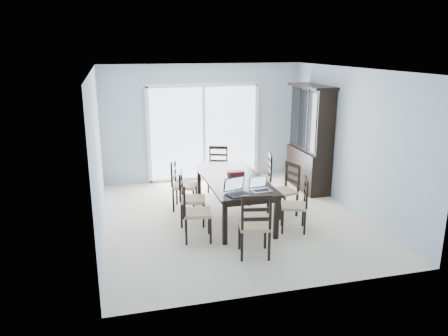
{
  "coord_description": "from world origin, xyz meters",
  "views": [
    {
      "loc": [
        -1.99,
        -7.0,
        2.97
      ],
      "look_at": [
        -0.17,
        0.0,
        0.94
      ],
      "focal_mm": 35.0,
      "sensor_mm": 36.0,
      "label": 1
    }
  ],
  "objects": [
    {
      "name": "chair_right_far",
      "position": [
        0.79,
        0.63,
        0.6
      ],
      "size": [
        0.54,
        0.53,
        1.14
      ],
      "rotation": [
        0.0,
        0.0,
        1.31
      ],
      "color": "black",
      "rests_on": "floor"
    },
    {
      "name": "laptop_dark",
      "position": [
        -0.16,
        -0.89,
        0.81
      ],
      "size": [
        0.43,
        0.35,
        0.25
      ],
      "rotation": [
        0.0,
        0.0,
        0.3
      ],
      "color": "black",
      "rests_on": "dining_table"
    },
    {
      "name": "chair_end_near",
      "position": [
        -0.12,
        -1.54,
        0.61
      ],
      "size": [
        0.51,
        0.52,
        1.15
      ],
      "rotation": [
        0.0,
        0.0,
        -0.2
      ],
      "color": "black",
      "rests_on": "floor"
    },
    {
      "name": "wall_left",
      "position": [
        -2.25,
        0.0,
        1.3
      ],
      "size": [
        0.02,
        5.0,
        2.6
      ],
      "primitive_type": "cube",
      "color": "#A7B9C8",
      "rests_on": "floor"
    },
    {
      "name": "cell_phone",
      "position": [
        0.16,
        -1.0,
        0.76
      ],
      "size": [
        0.11,
        0.08,
        0.01
      ],
      "primitive_type": "cube",
      "rotation": [
        0.0,
        0.0,
        -0.42
      ],
      "color": "black",
      "rests_on": "dining_table"
    },
    {
      "name": "dining_table",
      "position": [
        0.0,
        0.0,
        0.67
      ],
      "size": [
        1.0,
        2.2,
        0.75
      ],
      "color": "black",
      "rests_on": "floor"
    },
    {
      "name": "chair_right_mid",
      "position": [
        0.99,
        -0.05,
        0.58
      ],
      "size": [
        0.51,
        0.5,
        1.09
      ],
      "rotation": [
        0.0,
        0.0,
        1.81
      ],
      "color": "black",
      "rests_on": "floor"
    },
    {
      "name": "chair_end_far",
      "position": [
        0.13,
        1.66,
        0.56
      ],
      "size": [
        0.51,
        0.52,
        1.06
      ],
      "rotation": [
        0.0,
        0.0,
        2.81
      ],
      "color": "black",
      "rests_on": "floor"
    },
    {
      "name": "chair_left_near",
      "position": [
        -0.88,
        -0.7,
        0.58
      ],
      "size": [
        0.48,
        0.47,
        1.1
      ],
      "rotation": [
        0.0,
        0.0,
        -1.72
      ],
      "color": "black",
      "rests_on": "floor"
    },
    {
      "name": "book_stack",
      "position": [
        -0.09,
        -0.42,
        0.77
      ],
      "size": [
        0.25,
        0.19,
        0.04
      ],
      "rotation": [
        0.0,
        0.0,
        -0.14
      ],
      "color": "maroon",
      "rests_on": "dining_table"
    },
    {
      "name": "hot_tub",
      "position": [
        -0.64,
        3.66,
        0.52
      ],
      "size": [
        2.35,
        2.19,
        1.04
      ],
      "rotation": [
        0.0,
        0.0,
        0.23
      ],
      "color": "brown",
      "rests_on": "balcony"
    },
    {
      "name": "ceiling",
      "position": [
        0.0,
        0.0,
        2.6
      ],
      "size": [
        5.0,
        5.0,
        0.0
      ],
      "primitive_type": "plane",
      "rotation": [
        3.14,
        0.0,
        0.0
      ],
      "color": "white",
      "rests_on": "back_wall"
    },
    {
      "name": "railing",
      "position": [
        0.0,
        4.5,
        0.55
      ],
      "size": [
        4.5,
        0.06,
        1.1
      ],
      "primitive_type": "cube",
      "color": "#99999E",
      "rests_on": "balcony"
    },
    {
      "name": "floor",
      "position": [
        0.0,
        0.0,
        0.0
      ],
      "size": [
        5.0,
        5.0,
        0.0
      ],
      "primitive_type": "plane",
      "color": "beige",
      "rests_on": "ground"
    },
    {
      "name": "chair_left_mid",
      "position": [
        -0.83,
        -0.04,
        0.57
      ],
      "size": [
        0.5,
        0.49,
        1.08
      ],
      "rotation": [
        0.0,
        0.0,
        -1.81
      ],
      "color": "black",
      "rests_on": "floor"
    },
    {
      "name": "sliding_door",
      "position": [
        0.0,
        2.48,
        1.09
      ],
      "size": [
        2.52,
        0.05,
        2.18
      ],
      "color": "silver",
      "rests_on": "floor"
    },
    {
      "name": "chair_right_near",
      "position": [
        0.9,
        -0.78,
        0.55
      ],
      "size": [
        0.51,
        0.51,
        1.05
      ],
      "rotation": [
        0.0,
        0.0,
        1.23
      ],
      "color": "black",
      "rests_on": "floor"
    },
    {
      "name": "laptop_silver",
      "position": [
        0.23,
        -0.8,
        0.8
      ],
      "size": [
        0.33,
        0.25,
        0.21
      ],
      "rotation": [
        0.0,
        0.0,
        0.11
      ],
      "color": "silver",
      "rests_on": "dining_table"
    },
    {
      "name": "wall_right",
      "position": [
        2.25,
        0.0,
        1.3
      ],
      "size": [
        0.02,
        5.0,
        2.6
      ],
      "primitive_type": "cube",
      "color": "#A7B9C8",
      "rests_on": "floor"
    },
    {
      "name": "china_hutch",
      "position": [
        2.02,
        1.25,
        1.07
      ],
      "size": [
        0.5,
        1.38,
        2.2
      ],
      "color": "black",
      "rests_on": "floor"
    },
    {
      "name": "game_box",
      "position": [
        0.09,
        0.16,
        0.79
      ],
      "size": [
        0.29,
        0.16,
        0.07
      ],
      "primitive_type": "cube",
      "rotation": [
        0.0,
        0.0,
        0.08
      ],
      "color": "#501610",
      "rests_on": "dining_table"
    },
    {
      "name": "balcony",
      "position": [
        0.0,
        3.5,
        -0.05
      ],
      "size": [
        4.5,
        2.0,
        0.1
      ],
      "primitive_type": "cube",
      "color": "gray",
      "rests_on": "ground"
    },
    {
      "name": "chair_left_far",
      "position": [
        -0.84,
        0.72,
        0.59
      ],
      "size": [
        0.54,
        0.53,
        1.11
      ],
      "rotation": [
        0.0,
        0.0,
        -1.89
      ],
      "color": "black",
      "rests_on": "floor"
    },
    {
      "name": "back_wall",
      "position": [
        0.0,
        2.5,
        1.3
      ],
      "size": [
        4.5,
        0.02,
        2.6
      ],
      "primitive_type": "cube",
      "color": "#A7B9C8",
      "rests_on": "floor"
    }
  ]
}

